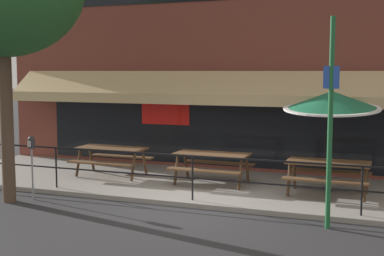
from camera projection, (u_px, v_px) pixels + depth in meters
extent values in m
plane|color=#2D2D30|center=(187.00, 208.00, 11.16)|extent=(120.00, 120.00, 0.00)
cube|color=gray|center=(217.00, 186.00, 13.01)|extent=(15.00, 4.00, 0.10)
cube|color=brown|center=(244.00, 36.00, 14.70)|extent=(15.00, 0.50, 7.60)
cube|color=black|center=(240.00, 126.00, 14.72)|extent=(12.00, 0.02, 2.30)
cube|color=red|center=(165.00, 112.00, 15.47)|extent=(1.50, 0.02, 0.70)
cube|color=tan|center=(235.00, 84.00, 14.10)|extent=(13.80, 0.92, 0.70)
cube|color=tan|center=(229.00, 100.00, 13.66)|extent=(13.80, 0.08, 0.28)
cylinder|color=black|center=(56.00, 168.00, 12.61)|extent=(0.04, 0.04, 0.95)
cylinder|color=black|center=(193.00, 178.00, 11.38)|extent=(0.04, 0.04, 0.95)
cylinder|color=black|center=(362.00, 191.00, 10.15)|extent=(0.04, 0.04, 0.95)
cube|color=black|center=(193.00, 156.00, 11.33)|extent=(13.80, 0.04, 0.04)
cube|color=black|center=(193.00, 178.00, 11.38)|extent=(13.80, 0.03, 0.03)
cube|color=brown|center=(111.00, 148.00, 13.91)|extent=(1.80, 0.80, 0.05)
cube|color=brown|center=(100.00, 163.00, 13.40)|extent=(1.80, 0.26, 0.04)
cube|color=brown|center=(122.00, 156.00, 14.48)|extent=(1.80, 0.26, 0.04)
cylinder|color=#48311E|center=(133.00, 166.00, 13.37)|extent=(0.07, 0.30, 0.73)
cylinder|color=#48311E|center=(144.00, 162.00, 13.96)|extent=(0.07, 0.30, 0.73)
cylinder|color=#48311E|center=(79.00, 162.00, 13.94)|extent=(0.07, 0.30, 0.73)
cylinder|color=#48311E|center=(92.00, 159.00, 14.53)|extent=(0.07, 0.30, 0.73)
cube|color=brown|center=(212.00, 154.00, 12.92)|extent=(1.80, 0.80, 0.05)
cube|color=brown|center=(204.00, 171.00, 12.42)|extent=(1.80, 0.26, 0.04)
cube|color=brown|center=(219.00, 163.00, 13.49)|extent=(1.80, 0.26, 0.04)
cylinder|color=#48311E|center=(240.00, 174.00, 12.38)|extent=(0.07, 0.30, 0.73)
cylinder|color=#48311E|center=(247.00, 169.00, 12.97)|extent=(0.07, 0.30, 0.73)
cylinder|color=#48311E|center=(176.00, 169.00, 12.95)|extent=(0.07, 0.30, 0.73)
cylinder|color=#48311E|center=(186.00, 165.00, 13.54)|extent=(0.07, 0.30, 0.73)
cube|color=brown|center=(328.00, 162.00, 11.77)|extent=(1.80, 0.80, 0.05)
cube|color=brown|center=(324.00, 181.00, 11.26)|extent=(1.80, 0.26, 0.04)
cube|color=brown|center=(331.00, 171.00, 12.34)|extent=(1.80, 0.26, 0.04)
cylinder|color=#48311E|center=(365.00, 185.00, 11.22)|extent=(0.07, 0.30, 0.73)
cylinder|color=#48311E|center=(366.00, 179.00, 11.82)|extent=(0.07, 0.30, 0.73)
cylinder|color=#48311E|center=(289.00, 179.00, 11.79)|extent=(0.07, 0.30, 0.73)
cylinder|color=#48311E|center=(294.00, 174.00, 12.39)|extent=(0.07, 0.30, 0.73)
cylinder|color=#B7B2A8|center=(331.00, 142.00, 12.06)|extent=(0.04, 0.04, 2.30)
cone|color=#1E6B47|center=(332.00, 100.00, 11.96)|extent=(2.10, 2.13, 0.58)
cylinder|color=white|center=(332.00, 108.00, 11.98)|extent=(2.14, 2.14, 0.23)
sphere|color=#B7B2A8|center=(332.00, 89.00, 11.93)|extent=(0.07, 0.07, 0.07)
cylinder|color=gray|center=(32.00, 174.00, 11.83)|extent=(0.04, 0.04, 1.15)
cylinder|color=#2D2D33|center=(31.00, 144.00, 11.76)|extent=(0.15, 0.15, 0.20)
sphere|color=#2D2D33|center=(31.00, 139.00, 11.75)|extent=(0.14, 0.14, 0.14)
cube|color=silver|center=(29.00, 144.00, 11.68)|extent=(0.08, 0.01, 0.13)
cylinder|color=#1E6033|center=(330.00, 124.00, 9.50)|extent=(0.09, 0.09, 3.80)
cube|color=blue|center=(331.00, 77.00, 9.39)|extent=(0.28, 0.02, 0.40)
cylinder|color=brown|center=(7.00, 122.00, 11.50)|extent=(0.28, 0.28, 3.49)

